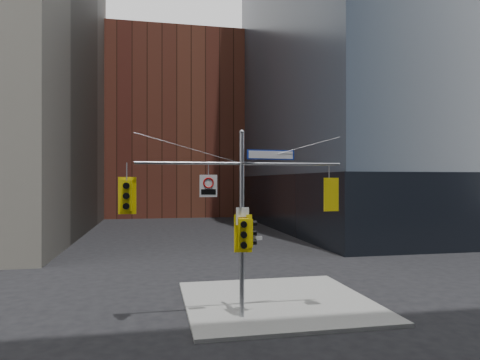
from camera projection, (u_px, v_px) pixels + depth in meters
name	position (u px, v px, depth m)	size (l,w,h in m)	color
ground	(254.00, 340.00, 14.33)	(160.00, 160.00, 0.00)	black
sidewalk_corner	(277.00, 301.00, 18.65)	(8.00, 8.00, 0.15)	gray
podium_ne	(419.00, 200.00, 51.28)	(36.40, 36.40, 6.00)	black
brick_midrise	(173.00, 129.00, 71.20)	(26.00, 20.00, 28.00)	brown
signal_assembly	(242.00, 205.00, 16.30)	(8.00, 0.80, 7.30)	gray
traffic_light_west_arm	(127.00, 196.00, 15.46)	(0.65, 0.52, 1.36)	#D7BD0B
traffic_light_east_arm	(329.00, 194.00, 17.01)	(0.63, 0.51, 1.32)	#D7BD0B
traffic_light_pole_side	(250.00, 233.00, 16.36)	(0.42, 0.36, 1.07)	#D7BD0B
traffic_light_pole_front	(243.00, 234.00, 16.03)	(0.68, 0.59, 1.44)	#D7BD0B
street_sign_blade	(271.00, 155.00, 16.53)	(1.93, 0.23, 0.38)	#112C9D
regulatory_sign_arm	(208.00, 185.00, 16.02)	(0.67, 0.09, 0.84)	silver
regulatory_sign_pole	(243.00, 217.00, 16.18)	(0.51, 0.08, 0.66)	silver
street_blade_ew	(253.00, 238.00, 16.39)	(0.71, 0.09, 0.14)	silver
street_blade_ns	(240.00, 245.00, 16.74)	(0.04, 0.77, 0.15)	#145926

